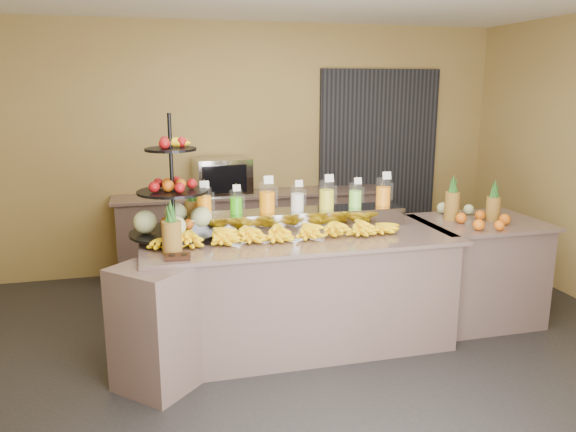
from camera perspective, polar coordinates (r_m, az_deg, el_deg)
name	(u,v)px	position (r m, az deg, el deg)	size (l,w,h in m)	color
ground	(309,359)	(4.57, 2.17, -14.36)	(6.00, 6.00, 0.00)	black
room_envelope	(306,113)	(4.86, 1.83, 10.39)	(6.04, 5.02, 2.82)	olive
buffet_counter	(287,294)	(4.58, -0.11, -7.90)	(2.75, 1.25, 0.93)	gray
right_counter	(476,270)	(5.41, 18.56, -5.24)	(1.08, 0.88, 0.93)	gray
back_ledge	(254,232)	(6.45, -3.50, -1.64)	(3.10, 0.55, 0.93)	gray
pitcher_tray	(297,219)	(4.75, 0.94, -0.28)	(1.85, 0.30, 0.15)	gray
juice_pitcher_orange_a	(204,203)	(4.58, -8.51, 1.32)	(0.13, 0.13, 0.30)	silver
juice_pitcher_green	(236,203)	(4.61, -5.29, 1.31)	(0.11, 0.11, 0.26)	silver
juice_pitcher_orange_b	(267,199)	(4.65, -2.14, 1.74)	(0.13, 0.14, 0.32)	silver
juice_pitcher_milk	(297,199)	(4.72, 0.95, 1.70)	(0.11, 0.12, 0.28)	silver
juice_pitcher_lemon	(327,196)	(4.79, 3.95, 2.01)	(0.13, 0.13, 0.32)	silver
juice_pitcher_lime	(355,196)	(4.88, 6.85, 1.99)	(0.11, 0.12, 0.28)	silver
juice_pitcher_orange_c	(383,193)	(4.98, 9.65, 2.28)	(0.13, 0.14, 0.32)	silver
banana_heap	(278,230)	(4.39, -1.06, -1.43)	(1.98, 0.18, 0.16)	yellow
fruit_stand	(180,208)	(4.44, -10.93, 0.77)	(0.88, 0.88, 0.98)	black
condiment_caddy	(178,257)	(3.99, -11.11, -4.10)	(0.17, 0.13, 0.03)	black
pineapple_left_a	(172,234)	(4.08, -11.73, -1.76)	(0.14, 0.14, 0.40)	brown
pineapple_left_b	(193,212)	(4.72, -9.62, 0.40)	(0.13, 0.13, 0.41)	brown
right_fruit_pile	(477,214)	(5.18, 18.63, 0.20)	(0.48, 0.46, 0.25)	brown
oven_warmer	(222,176)	(6.26, -6.73, 4.04)	(0.60, 0.42, 0.40)	gray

